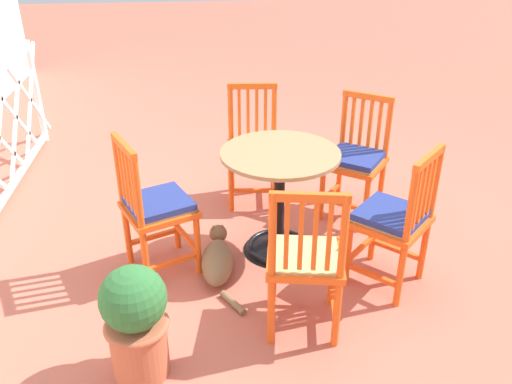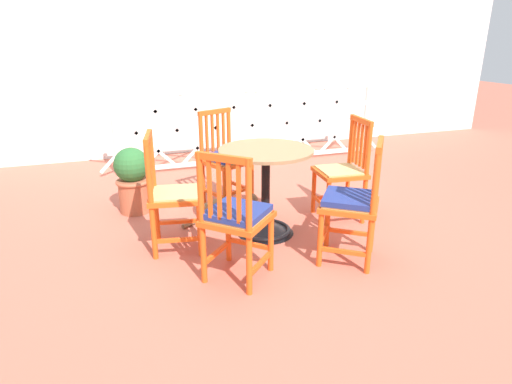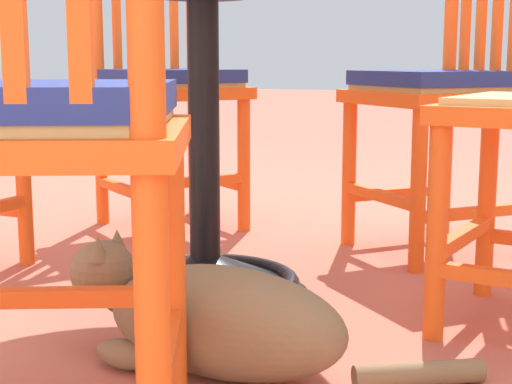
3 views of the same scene
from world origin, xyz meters
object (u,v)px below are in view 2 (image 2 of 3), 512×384
Objects in this scene: orange_chair_facing_out at (352,203)px; tabby_cat at (229,207)px; cafe_table at (266,201)px; terracotta_planter at (133,179)px; orange_chair_at_corner at (236,218)px; orange_chair_near_fence at (343,172)px; orange_chair_by_planter at (172,196)px; orange_chair_tucked_in at (225,159)px.

orange_chair_facing_out reaches higher than tabby_cat.
terracotta_planter is (-1.01, 0.84, 0.04)m from cafe_table.
orange_chair_at_corner reaches higher than cafe_table.
tabby_cat is at bearing 120.88° from orange_chair_facing_out.
orange_chair_near_fence is at bearing 30.53° from orange_chair_at_corner.
orange_chair_facing_out is at bearing -45.84° from terracotta_planter.
orange_chair_near_fence is at bearing 6.81° from cafe_table.
terracotta_planter is (-1.77, 0.75, -0.11)m from orange_chair_near_fence.
orange_chair_by_planter is 1.03m from orange_chair_tucked_in.
orange_chair_facing_out is 1.00× the size of orange_chair_near_fence.
orange_chair_at_corner is 1.44m from orange_chair_tucked_in.
terracotta_planter is at bearing 152.29° from tabby_cat.
orange_chair_near_fence reaches higher than tabby_cat.
orange_chair_at_corner is 0.86m from orange_chair_facing_out.
orange_chair_at_corner is (0.33, -0.60, 0.01)m from orange_chair_by_planter.
orange_chair_by_planter reaches higher than cafe_table.
orange_chair_facing_out is 1.28m from tabby_cat.
orange_chair_near_fence is (1.20, 0.71, -0.01)m from orange_chair_at_corner.
tabby_cat is 0.94m from terracotta_planter.
orange_chair_facing_out and orange_chair_near_fence have the same top height.
cafe_table is 1.03× the size of tabby_cat.
orange_chair_near_fence is at bearing -19.01° from tabby_cat.
orange_chair_facing_out is 2.06m from terracotta_planter.
tabby_cat is at bearing -101.55° from orange_chair_tucked_in.
orange_chair_at_corner is at bearing -102.64° from tabby_cat.
orange_chair_tucked_in is (0.31, 1.40, 0.00)m from orange_chair_at_corner.
orange_chair_facing_out is at bearing -68.62° from orange_chair_tucked_in.
orange_chair_near_fence reaches higher than terracotta_planter.
tabby_cat is at bearing -27.71° from terracotta_planter.
tabby_cat is (-0.63, 1.06, -0.35)m from orange_chair_facing_out.
terracotta_planter is at bearing 105.46° from orange_chair_by_planter.
terracotta_planter is at bearing 134.16° from orange_chair_facing_out.
orange_chair_tucked_in is at bearing 51.59° from orange_chair_by_planter.
orange_chair_tucked_in is 1.47× the size of terracotta_planter.
orange_chair_by_planter is 1.00× the size of orange_chair_at_corner.
orange_chair_by_planter and orange_chair_tucked_in have the same top height.
orange_chair_facing_out reaches higher than cafe_table.
orange_chair_by_planter is 0.79m from tabby_cat.
orange_chair_at_corner is at bearing -102.36° from orange_chair_tucked_in.
orange_chair_at_corner is at bearing -60.93° from orange_chair_by_planter.
cafe_table is 0.83× the size of orange_chair_tucked_in.
cafe_table is 0.83× the size of orange_chair_near_fence.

